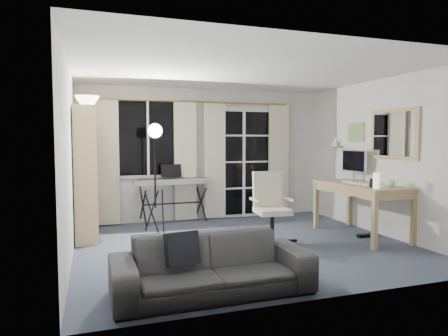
# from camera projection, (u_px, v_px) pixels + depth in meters

# --- Properties ---
(floor) EXTENTS (4.50, 4.00, 0.02)m
(floor) POSITION_uv_depth(u_px,v_px,m) (244.00, 246.00, 5.58)
(floor) COLOR #3C4457
(floor) RESTS_ON ground
(window) EXTENTS (1.20, 0.08, 1.40)m
(window) POSITION_uv_depth(u_px,v_px,m) (148.00, 138.00, 7.01)
(window) COLOR white
(window) RESTS_ON floor
(french_door) EXTENTS (1.32, 0.09, 2.11)m
(french_door) POSITION_uv_depth(u_px,v_px,m) (243.00, 163.00, 7.61)
(french_door) COLOR white
(french_door) RESTS_ON floor
(curtains) EXTENTS (3.60, 0.07, 2.13)m
(curtains) POSITION_uv_depth(u_px,v_px,m) (199.00, 160.00, 7.24)
(curtains) COLOR gold
(curtains) RESTS_ON floor
(bookshelf) EXTENTS (0.33, 0.91, 1.95)m
(bookshelf) POSITION_uv_depth(u_px,v_px,m) (83.00, 177.00, 5.83)
(bookshelf) COLOR tan
(bookshelf) RESTS_ON floor
(torchiere_lamp) EXTENTS (0.37, 0.37, 2.07)m
(torchiere_lamp) POSITION_uv_depth(u_px,v_px,m) (88.00, 125.00, 5.56)
(torchiere_lamp) COLOR #B2B2B7
(torchiere_lamp) RESTS_ON floor
(keyboard_piano) EXTENTS (1.35, 0.68, 0.97)m
(keyboard_piano) POSITION_uv_depth(u_px,v_px,m) (173.00, 182.00, 6.92)
(keyboard_piano) COLOR black
(keyboard_piano) RESTS_ON floor
(studio_light) EXTENTS (0.33, 0.35, 1.76)m
(studio_light) POSITION_uv_depth(u_px,v_px,m) (155.00, 144.00, 6.17)
(studio_light) COLOR black
(studio_light) RESTS_ON floor
(office_chair) EXTENTS (0.69, 0.71, 1.02)m
(office_chair) POSITION_uv_depth(u_px,v_px,m) (269.00, 201.00, 5.64)
(office_chair) COLOR black
(office_chair) RESTS_ON floor
(desk) EXTENTS (0.78, 1.51, 0.80)m
(desk) POSITION_uv_depth(u_px,v_px,m) (361.00, 190.00, 6.06)
(desk) COLOR tan
(desk) RESTS_ON floor
(monitor) EXTENTS (0.20, 0.58, 0.50)m
(monitor) POSITION_uv_depth(u_px,v_px,m) (354.00, 162.00, 6.52)
(monitor) COLOR silver
(monitor) RESTS_ON desk
(desk_clutter) EXTENTS (0.46, 0.92, 1.02)m
(desk_clutter) POSITION_uv_depth(u_px,v_px,m) (368.00, 197.00, 5.81)
(desk_clutter) COLOR white
(desk_clutter) RESTS_ON desk
(mug) EXTENTS (0.13, 0.11, 0.13)m
(mug) POSITION_uv_depth(u_px,v_px,m) (390.00, 182.00, 5.60)
(mug) COLOR silver
(mug) RESTS_ON desk
(wall_mirror) EXTENTS (0.04, 0.94, 0.74)m
(wall_mirror) POSITION_uv_depth(u_px,v_px,m) (394.00, 134.00, 5.84)
(wall_mirror) COLOR tan
(wall_mirror) RESTS_ON floor
(framed_print) EXTENTS (0.03, 0.42, 0.32)m
(framed_print) POSITION_uv_depth(u_px,v_px,m) (356.00, 132.00, 6.69)
(framed_print) COLOR tan
(framed_print) RESTS_ON floor
(wall_shelf) EXTENTS (0.16, 0.30, 0.18)m
(wall_shelf) POSITION_uv_depth(u_px,v_px,m) (335.00, 143.00, 7.15)
(wall_shelf) COLOR tan
(wall_shelf) RESTS_ON floor
(sofa) EXTENTS (1.89, 0.56, 0.74)m
(sofa) POSITION_uv_depth(u_px,v_px,m) (212.00, 255.00, 3.79)
(sofa) COLOR #28282A
(sofa) RESTS_ON floor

